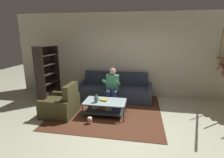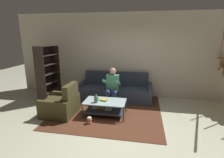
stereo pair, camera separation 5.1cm
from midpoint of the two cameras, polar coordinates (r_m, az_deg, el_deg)
ground at (r=4.31m, az=2.71°, el=-15.87°), size 16.80×16.80×0.00m
back_partition at (r=6.22m, az=5.76°, el=7.64°), size 8.40×0.12×2.90m
couch at (r=6.01m, az=0.63°, el=-3.83°), size 2.47×0.87×0.90m
person_seated_center at (r=5.41m, az=-0.26°, el=-2.10°), size 0.50×0.58×1.16m
coffee_table at (r=4.82m, az=-2.63°, el=-8.74°), size 1.12×0.64×0.42m
area_rug at (r=5.39m, az=-1.03°, el=-9.30°), size 3.00×3.25×0.01m
vase at (r=4.65m, az=-5.44°, el=-6.47°), size 0.13×0.13×0.21m
book_stack at (r=4.79m, az=-2.96°, el=-6.84°), size 0.23×0.21×0.04m
bookshelf at (r=6.24m, az=-20.65°, el=-0.03°), size 0.44×0.88×1.82m
armchair at (r=5.05m, az=-16.49°, el=-8.16°), size 0.87×0.90×0.90m
popcorn_tub at (r=4.50m, az=-7.62°, el=-13.26°), size 0.11×0.11×0.19m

